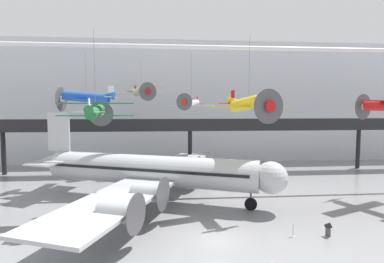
# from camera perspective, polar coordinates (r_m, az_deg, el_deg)

# --- Properties ---
(ground_plane) EXTENTS (260.00, 260.00, 0.00)m
(ground_plane) POSITION_cam_1_polar(r_m,az_deg,el_deg) (25.92, 4.75, -20.04)
(ground_plane) COLOR gray
(hangar_back_wall) EXTENTS (140.00, 3.00, 23.94)m
(hangar_back_wall) POSITION_cam_1_polar(r_m,az_deg,el_deg) (60.30, -1.15, 5.61)
(hangar_back_wall) COLOR silver
(hangar_back_wall) RESTS_ON ground
(mezzanine_walkway) EXTENTS (110.00, 3.20, 9.06)m
(mezzanine_walkway) POSITION_cam_1_polar(r_m,az_deg,el_deg) (49.66, -0.30, 0.62)
(mezzanine_walkway) COLOR black
(mezzanine_walkway) RESTS_ON ground
(ceiling_truss_beam) EXTENTS (120.00, 0.60, 0.60)m
(ceiling_truss_beam) POSITION_cam_1_polar(r_m,az_deg,el_deg) (40.68, 0.85, 15.76)
(ceiling_truss_beam) COLOR silver
(airliner_silver_main) EXTENTS (29.93, 35.04, 10.20)m
(airliner_silver_main) POSITION_cam_1_polar(r_m,az_deg,el_deg) (35.26, -8.28, -7.39)
(airliner_silver_main) COLOR #B7BABF
(airliner_silver_main) RESTS_ON ground
(suspended_plane_silver_racer) EXTENTS (6.20, 5.50, 7.90)m
(suspended_plane_silver_racer) POSITION_cam_1_polar(r_m,az_deg,el_deg) (41.72, -0.17, 5.31)
(suspended_plane_silver_racer) COLOR silver
(suspended_plane_green_biplane) EXTENTS (7.35, 6.01, 9.46)m
(suspended_plane_green_biplane) POSITION_cam_1_polar(r_m,az_deg,el_deg) (30.56, -17.87, 3.72)
(suspended_plane_green_biplane) COLOR #1E6B33
(suspended_plane_yellow_lowwing) EXTENTS (9.66, 8.14, 9.14)m
(suspended_plane_yellow_lowwing) POSITION_cam_1_polar(r_m,az_deg,el_deg) (33.06, 10.75, 5.29)
(suspended_plane_yellow_lowwing) COLOR yellow
(suspended_plane_blue_trainer) EXTENTS (7.81, 9.52, 8.11)m
(suspended_plane_blue_trainer) POSITION_cam_1_polar(r_m,az_deg,el_deg) (43.42, -19.47, 6.13)
(suspended_plane_blue_trainer) COLOR #1E4CAD
(suspended_plane_cream_biplane) EXTENTS (7.95, 6.96, 6.52)m
(suspended_plane_cream_biplane) POSITION_cam_1_polar(r_m,az_deg,el_deg) (50.50, -9.66, 7.69)
(suspended_plane_cream_biplane) COLOR beige
(stanchion_barrier) EXTENTS (0.36, 0.36, 1.08)m
(stanchion_barrier) POSITION_cam_1_polar(r_m,az_deg,el_deg) (27.76, 18.67, -17.82)
(stanchion_barrier) COLOR #B2B5BA
(stanchion_barrier) RESTS_ON ground
(info_sign_pedestal) EXTENTS (0.39, 0.71, 1.24)m
(info_sign_pedestal) POSITION_cam_1_polar(r_m,az_deg,el_deg) (28.81, 24.50, -16.88)
(info_sign_pedestal) COLOR #4C4C51
(info_sign_pedestal) RESTS_ON ground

